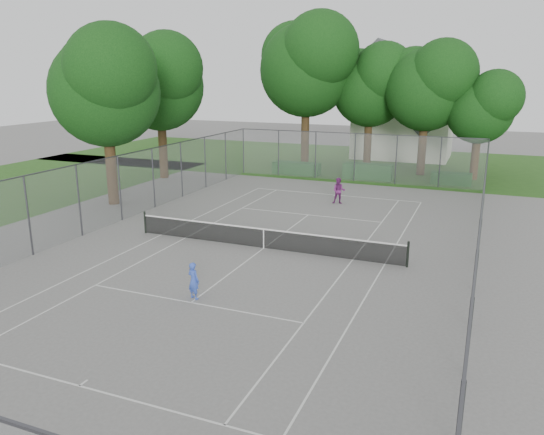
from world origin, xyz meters
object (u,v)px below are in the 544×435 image
at_px(house, 404,111).
at_px(girl_player, 194,281).
at_px(woman_player, 339,191).
at_px(tennis_net, 264,238).

bearing_deg(house, girl_player, -92.31).
height_order(girl_player, woman_player, woman_player).
relative_size(girl_player, woman_player, 0.84).
relative_size(tennis_net, house, 1.20).
xyz_separation_m(girl_player, woman_player, (0.93, 15.69, 0.13)).
xyz_separation_m(tennis_net, girl_player, (-0.08, -6.04, 0.16)).
height_order(house, woman_player, house).
xyz_separation_m(house, woman_player, (-0.53, -20.60, -3.50)).
bearing_deg(tennis_net, house, 87.39).
xyz_separation_m(tennis_net, house, (1.38, 30.26, 3.79)).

